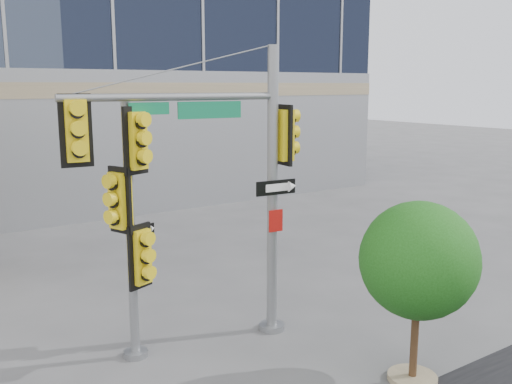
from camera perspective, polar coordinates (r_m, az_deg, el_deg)
ground at (r=11.73m, az=3.33°, el=-16.76°), size 120.00×120.00×0.00m
main_signal_pole at (r=11.58m, az=-3.10°, el=2.95°), size 4.80×0.86×6.21m
secondary_signal_pole at (r=11.13m, az=-12.31°, el=-2.08°), size 0.96×0.69×5.09m
street_tree at (r=10.70m, az=16.01°, el=-6.99°), size 2.18×2.12×3.39m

